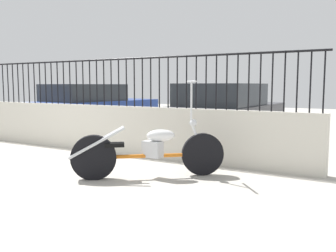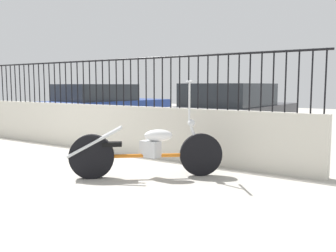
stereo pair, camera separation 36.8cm
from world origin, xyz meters
The scene contains 5 objects.
low_wall centered at (0.00, 2.96, 0.47)m, with size 10.01×0.18×0.95m.
fence_railing centered at (0.00, 2.96, 1.56)m, with size 10.01×0.04×0.93m.
motorcycle_orange centered at (2.64, 1.54, 0.39)m, with size 1.84×1.57×1.43m.
car_blue centered at (-2.27, 5.76, 0.70)m, with size 2.25×4.76×1.38m.
car_dark_grey centered at (2.29, 5.57, 0.70)m, with size 1.84×4.37×1.40m.
Camera 1 is at (5.75, -2.91, 1.36)m, focal length 40.00 mm.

